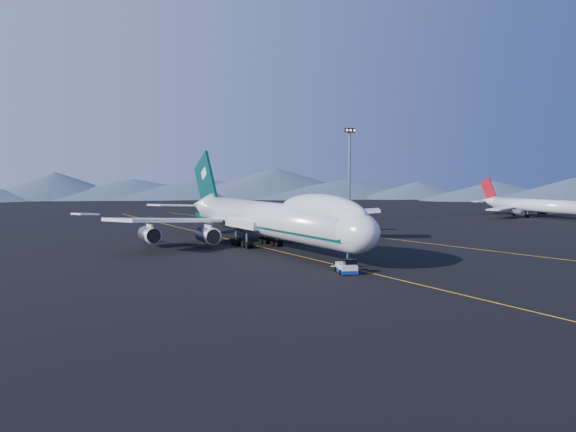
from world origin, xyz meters
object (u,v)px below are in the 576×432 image
second_jet (534,205)px  floodlight_mast (349,174)px  boeing_747 (269,218)px  pushback_tug (346,268)px  service_van (357,231)px

second_jet → floodlight_mast: (-57.77, 17.06, 9.88)m
second_jet → floodlight_mast: size_ratio=1.63×
boeing_747 → pushback_tug: (-3.00, -30.66, -5.16)m
pushback_tug → second_jet: size_ratio=0.12×
second_jet → service_van: (-78.62, -16.86, -3.03)m
boeing_747 → floodlight_mast: size_ratio=2.69×
boeing_747 → floodlight_mast: bearing=43.4°
service_van → floodlight_mast: floodlight_mast is taller
boeing_747 → service_van: bearing=25.2°
service_van → second_jet: bearing=-19.0°
boeing_747 → second_jet: 112.97m
floodlight_mast → service_van: bearing=-121.6°
second_jet → boeing_747: bearing=-176.2°
second_jet → floodlight_mast: bearing=151.4°
pushback_tug → floodlight_mast: size_ratio=0.20×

